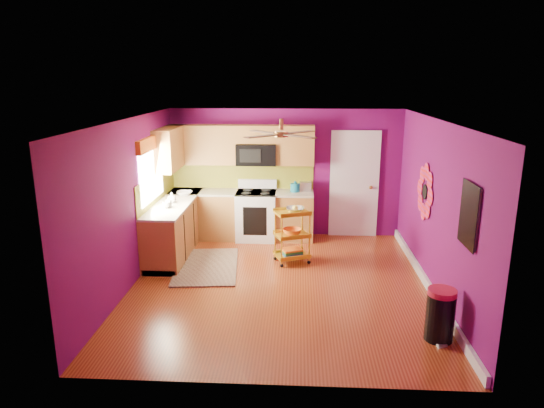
{
  "coord_description": "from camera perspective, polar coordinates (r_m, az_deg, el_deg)",
  "views": [
    {
      "loc": [
        0.26,
        -6.86,
        3.09
      ],
      "look_at": [
        -0.15,
        0.4,
        1.17
      ],
      "focal_mm": 32.0,
      "sensor_mm": 36.0,
      "label": 1
    }
  ],
  "objects": [
    {
      "name": "ceiling_fan",
      "position": [
        7.11,
        1.1,
        8.31
      ],
      "size": [
        1.01,
        1.01,
        0.26
      ],
      "color": "#BF8C3F",
      "rests_on": "ground"
    },
    {
      "name": "ground",
      "position": [
        7.53,
        0.96,
        -9.46
      ],
      "size": [
        5.0,
        5.0,
        0.0
      ],
      "primitive_type": "plane",
      "color": "maroon",
      "rests_on": "ground"
    },
    {
      "name": "panel_door",
      "position": [
        9.62,
        9.64,
        2.16
      ],
      "size": [
        0.95,
        0.11,
        2.15
      ],
      "color": "white",
      "rests_on": "ground"
    },
    {
      "name": "right_wall_art",
      "position": [
        7.01,
        19.41,
        0.33
      ],
      "size": [
        0.04,
        2.74,
        1.04
      ],
      "color": "black",
      "rests_on": "ground"
    },
    {
      "name": "counter_cup",
      "position": [
        8.35,
        -12.32,
        -0.13
      ],
      "size": [
        0.14,
        0.14,
        0.11
      ],
      "primitive_type": "imported",
      "color": "white",
      "rests_on": "lower_cabinets"
    },
    {
      "name": "electric_range",
      "position": [
        9.44,
        -1.85,
        -1.27
      ],
      "size": [
        0.76,
        0.66,
        1.13
      ],
      "color": "white",
      "rests_on": "ground"
    },
    {
      "name": "counter_dish",
      "position": [
        9.22,
        -10.24,
        1.26
      ],
      "size": [
        0.29,
        0.29,
        0.07
      ],
      "primitive_type": "imported",
      "color": "white",
      "rests_on": "lower_cabinets"
    },
    {
      "name": "room_envelope",
      "position": [
        7.02,
        1.23,
        2.78
      ],
      "size": [
        4.54,
        5.04,
        2.52
      ],
      "color": "#630B57",
      "rests_on": "ground"
    },
    {
      "name": "upper_cabinetry",
      "position": [
        9.25,
        -6.22,
        6.66
      ],
      "size": [
        2.8,
        2.3,
        1.26
      ],
      "color": "brown",
      "rests_on": "ground"
    },
    {
      "name": "rolling_cart",
      "position": [
        8.23,
        2.44,
        -3.47
      ],
      "size": [
        0.66,
        0.58,
        1.0
      ],
      "color": "gold",
      "rests_on": "ground"
    },
    {
      "name": "teal_kettle",
      "position": [
        9.33,
        2.73,
        1.96
      ],
      "size": [
        0.18,
        0.18,
        0.21
      ],
      "color": "#137591",
      "rests_on": "lower_cabinets"
    },
    {
      "name": "trash_can",
      "position": [
        6.29,
        19.18,
        -12.21
      ],
      "size": [
        0.44,
        0.44,
        0.65
      ],
      "color": "black",
      "rests_on": "ground"
    },
    {
      "name": "lower_cabinets",
      "position": [
        9.22,
        -6.98,
        -2.09
      ],
      "size": [
        2.81,
        2.31,
        0.94
      ],
      "color": "brown",
      "rests_on": "ground"
    },
    {
      "name": "soap_bottle_b",
      "position": [
        8.67,
        -11.7,
        0.73
      ],
      "size": [
        0.15,
        0.15,
        0.19
      ],
      "primitive_type": "imported",
      "color": "white",
      "rests_on": "lower_cabinets"
    },
    {
      "name": "shag_rug",
      "position": [
        8.26,
        -7.7,
        -7.26
      ],
      "size": [
        1.17,
        1.74,
        0.02
      ],
      "primitive_type": "cube",
      "rotation": [
        0.0,
        0.0,
        0.1
      ],
      "color": "black",
      "rests_on": "ground"
    },
    {
      "name": "toaster",
      "position": [
        9.41,
        3.97,
        2.09
      ],
      "size": [
        0.22,
        0.15,
        0.18
      ],
      "primitive_type": "cube",
      "color": "beige",
      "rests_on": "lower_cabinets"
    },
    {
      "name": "left_window",
      "position": [
        8.4,
        -14.06,
        5.06
      ],
      "size": [
        0.08,
        1.35,
        1.08
      ],
      "color": "white",
      "rests_on": "ground"
    },
    {
      "name": "soap_bottle_a",
      "position": [
        8.39,
        -12.08,
        0.25
      ],
      "size": [
        0.08,
        0.09,
        0.19
      ],
      "primitive_type": "imported",
      "color": "#EA3F72",
      "rests_on": "lower_cabinets"
    }
  ]
}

